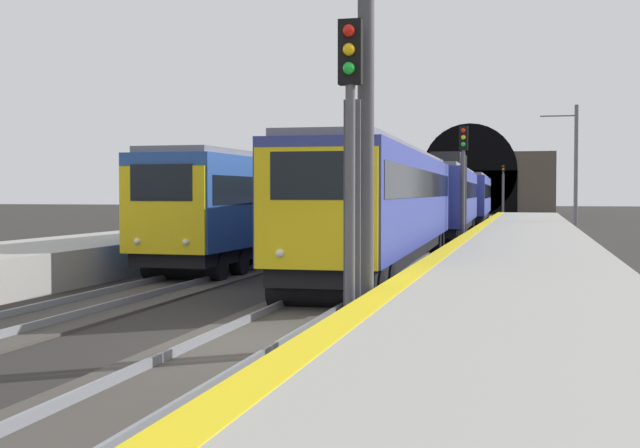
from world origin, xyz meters
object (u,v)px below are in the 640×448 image
Objects in this scene: train_adjacent_platform at (360,199)px; railway_signal_far at (503,187)px; railway_signal_mid at (463,177)px; railway_signal_near at (350,154)px; catenary_mast_near at (575,171)px; overhead_signal_gantry at (113,13)px; train_main_approaching at (446,198)px.

train_adjacent_platform is 45.29m from railway_signal_far.
railway_signal_near is at bearing 0.00° from railway_signal_mid.
railway_signal_near is 24.25m from railway_signal_mid.
railway_signal_mid is at bearing -180.00° from railway_signal_near.
train_adjacent_platform is at bearing 88.15° from catenary_mast_near.
railway_signal_far reaches higher than railway_signal_near.
railway_signal_far is at bearing -3.18° from overhead_signal_gantry.
train_adjacent_platform is 10.26× the size of railway_signal_near.
train_adjacent_platform is 7.41× the size of catenary_mast_near.
train_adjacent_platform is at bearing -94.64° from train_main_approaching.
railway_signal_far is (44.72, -7.06, 1.02)m from train_adjacent_platform.
train_main_approaching is at bearing 88.14° from train_adjacent_platform.
railway_signal_far is at bearing 176.21° from train_main_approaching.
railway_signal_far reaches higher than railway_signal_mid.
railway_signal_near is (-36.72, -7.06, 1.01)m from train_adjacent_platform.
train_main_approaching is 12.37m from railway_signal_mid.
catenary_mast_near is at bearing 6.69° from railway_signal_far.
overhead_signal_gantry reaches higher than railway_signal_near.
railway_signal_near is at bearing 12.31° from train_adjacent_platform.
overhead_signal_gantry reaches higher than railway_signal_mid.
railway_signal_near is 0.98× the size of railway_signal_mid.
train_main_approaching is 11.47× the size of railway_signal_mid.
train_adjacent_platform is at bearing -169.12° from railway_signal_near.
overhead_signal_gantry is (-36.16, -2.57, 3.61)m from train_adjacent_platform.
catenary_mast_near reaches higher than train_main_approaching.
overhead_signal_gantry reaches higher than railway_signal_far.
railway_signal_mid is 13.20m from catenary_mast_near.
railway_signal_mid reaches higher than railway_signal_near.
train_main_approaching is 5.15m from train_adjacent_platform.
train_adjacent_platform is 10.06× the size of railway_signal_mid.
catenary_mast_near reaches higher than railway_signal_near.
catenary_mast_near is (-0.40, -12.35, 1.60)m from train_adjacent_platform.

